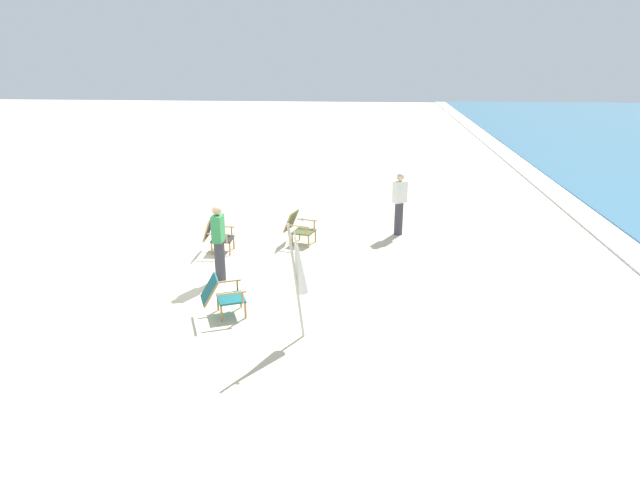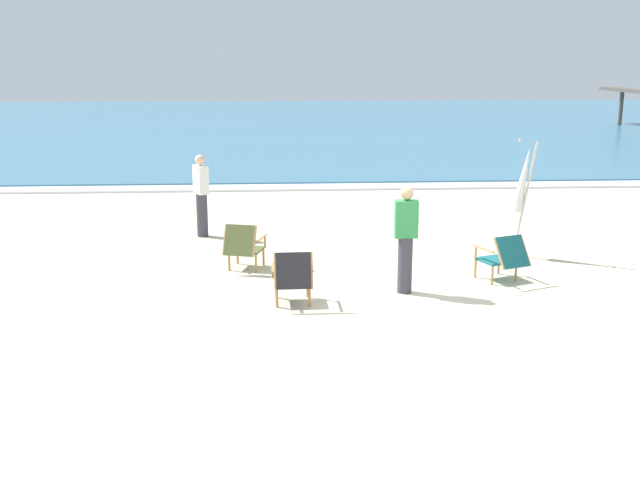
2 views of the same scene
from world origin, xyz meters
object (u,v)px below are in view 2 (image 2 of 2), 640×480
object	(u,v)px
beach_chair_front_right	(293,276)
person_by_waterline	(406,239)
beach_chair_far_center	(243,245)
person_near_chairs	(201,195)
umbrella_furled_white	(523,181)
beach_chair_front_left	(503,256)

from	to	relation	value
beach_chair_front_right	person_by_waterline	distance (m)	1.82
beach_chair_far_center	person_by_waterline	distance (m)	2.85
beach_chair_far_center	person_near_chairs	bearing A→B (deg)	109.78
umbrella_furled_white	beach_chair_front_right	bearing A→B (deg)	-149.12
beach_chair_front_left	person_near_chairs	xyz separation A→B (m)	(-5.02, 3.45, 0.42)
umbrella_furled_white	person_near_chairs	distance (m)	6.12
beach_chair_front_right	umbrella_furled_white	bearing A→B (deg)	30.88
beach_chair_front_right	beach_chair_front_left	bearing A→B (deg)	15.81
beach_chair_front_right	umbrella_furled_white	distance (m)	4.86
beach_chair_front_left	person_by_waterline	distance (m)	1.75
beach_chair_front_left	person_near_chairs	distance (m)	6.11
person_by_waterline	beach_chair_far_center	bearing A→B (deg)	151.28
beach_chair_front_right	person_by_waterline	size ratio (longest dim) A/B	0.50
beach_chair_front_right	person_by_waterline	xyz separation A→B (m)	(1.70, 0.51, 0.41)
beach_chair_front_left	umbrella_furled_white	distance (m)	1.93
beach_chair_front_left	person_near_chairs	bearing A→B (deg)	145.51
beach_chair_front_left	beach_chair_front_right	bearing A→B (deg)	-164.19
beach_chair_front_right	umbrella_furled_white	size ratio (longest dim) A/B	0.39
person_near_chairs	beach_chair_front_left	bearing A→B (deg)	-34.49
beach_chair_front_left	beach_chair_far_center	bearing A→B (deg)	167.33
beach_chair_front_right	person_by_waterline	bearing A→B (deg)	16.86
beach_chair_far_center	beach_chair_front_left	xyz separation A→B (m)	(4.12, -0.92, -0.01)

